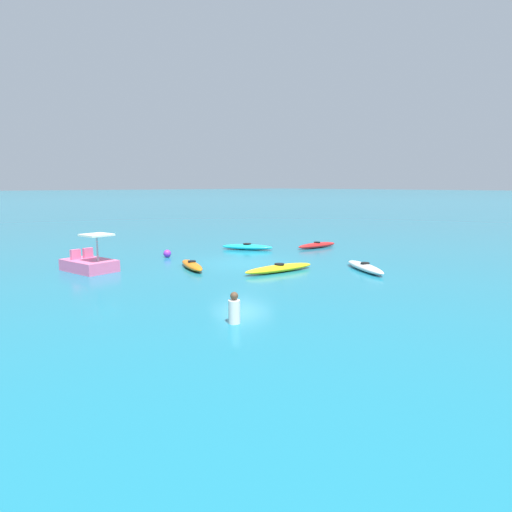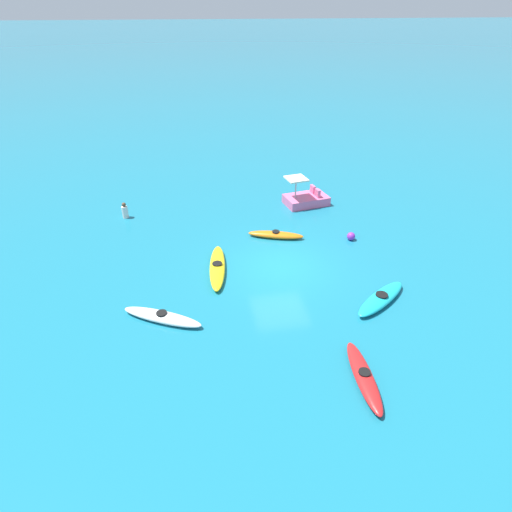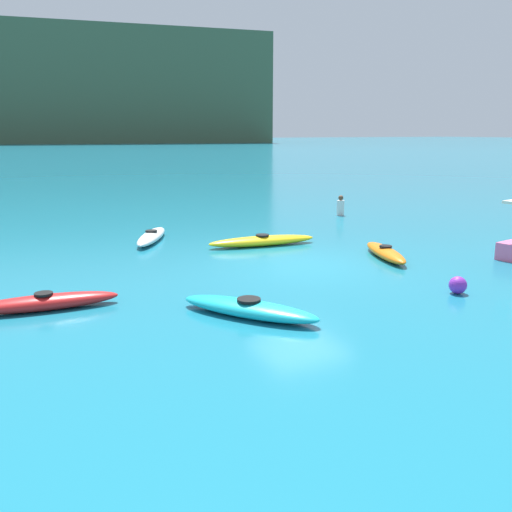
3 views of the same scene
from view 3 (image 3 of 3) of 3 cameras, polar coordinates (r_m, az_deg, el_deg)
The scene contains 9 objects.
ground_plane at distance 15.19m, azimuth 4.65°, elevation -0.93°, with size 600.00×600.00×0.00m, color #19728C.
headland_cliff at distance 198.58m, azimuth -16.17°, elevation 16.27°, with size 108.21×46.49×34.67m, color #42563D.
kayak_white at distance 18.74m, azimuth -10.80°, elevation 2.02°, with size 2.02×3.07×0.37m.
kayak_orange at distance 16.38m, azimuth 13.28°, elevation 0.36°, with size 1.39×2.78×0.37m.
kayak_red at distance 12.13m, azimuth -21.13°, elevation -4.51°, with size 3.01×0.78×0.37m.
kayak_cyan at distance 10.94m, azimuth -0.75°, elevation -5.47°, with size 2.37×2.88×0.37m.
kayak_yellow at distance 17.66m, azimuth 0.66°, elevation 1.59°, with size 3.62×1.04×0.37m.
buoy_purple at distance 13.25m, azimuth 20.22°, elevation -2.85°, with size 0.40×0.40×0.40m, color purple.
person_near_shore at distance 24.44m, azimuth 8.77°, elevation 5.10°, with size 0.44×0.44×0.88m.
Camera 3 is at (-7.50, -12.71, 3.59)m, focal length 38.52 mm.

